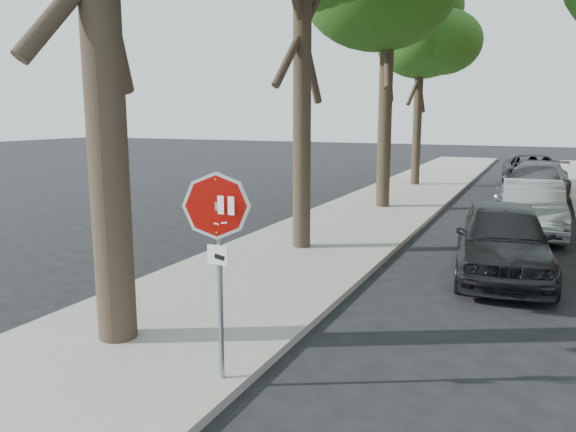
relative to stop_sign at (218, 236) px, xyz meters
The scene contains 9 objects.
ground 2.07m from the stop_sign, ahead, with size 120.00×120.00×0.00m, color black.
sidewalk_left 12.31m from the stop_sign, 98.51° to the left, with size 4.00×55.00×0.12m, color gray.
curb_left 12.17m from the stop_sign, 88.81° to the left, with size 0.12×55.00×0.13m, color #9E9384.
stop_sign is the anchor object (origin of this frame).
tree_far 21.88m from the stop_sign, 95.46° to the left, with size 5.29×4.91×9.33m.
car_a 7.42m from the stop_sign, 67.25° to the left, with size 1.88×4.66×1.59m, color black.
car_b 12.19m from the stop_sign, 74.21° to the left, with size 1.59×4.57×1.51m, color gray.
car_c 17.36m from the stop_sign, 79.02° to the left, with size 2.23×5.49×1.59m, color #515156.
car_d 23.07m from the stop_sign, 82.32° to the left, with size 2.57×5.56×1.55m, color black.
Camera 1 is at (2.79, -5.66, 3.39)m, focal length 35.00 mm.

